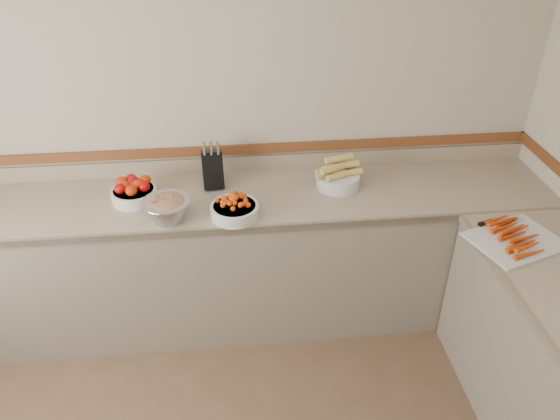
{
  "coord_description": "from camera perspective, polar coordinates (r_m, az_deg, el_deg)",
  "views": [
    {
      "loc": [
        0.1,
        -1.05,
        2.55
      ],
      "look_at": [
        0.35,
        1.35,
        1.0
      ],
      "focal_mm": 35.0,
      "sensor_mm": 36.0,
      "label": 1
    }
  ],
  "objects": [
    {
      "name": "cutting_board",
      "position": [
        3.05,
        23.37,
        -2.67
      ],
      "size": [
        0.52,
        0.46,
        0.06
      ],
      "color": "silver",
      "rests_on": "counter_right"
    },
    {
      "name": "cherry_tomato_bowl",
      "position": [
        2.99,
        -4.77,
        0.19
      ],
      "size": [
        0.27,
        0.27,
        0.15
      ],
      "color": "silver",
      "rests_on": "counter_back"
    },
    {
      "name": "rhubarb_bowl",
      "position": [
        2.99,
        -11.71,
        0.22
      ],
      "size": [
        0.26,
        0.26,
        0.15
      ],
      "color": "#B2B2BA",
      "rests_on": "counter_back"
    },
    {
      "name": "back_wall",
      "position": [
        3.3,
        -7.36,
        10.16
      ],
      "size": [
        4.0,
        0.0,
        4.0
      ],
      "primitive_type": "plane",
      "rotation": [
        1.57,
        0.0,
        0.0
      ],
      "color": "#B6AC96",
      "rests_on": "ground_plane"
    },
    {
      "name": "knife_block",
      "position": [
        3.25,
        -7.06,
        4.34
      ],
      "size": [
        0.13,
        0.16,
        0.29
      ],
      "color": "black",
      "rests_on": "counter_back"
    },
    {
      "name": "counter_back",
      "position": [
        3.44,
        -6.4,
        -5.07
      ],
      "size": [
        4.0,
        0.65,
        1.08
      ],
      "color": "gray",
      "rests_on": "ground_plane"
    },
    {
      "name": "tomato_bowl",
      "position": [
        3.23,
        -15.06,
        1.96
      ],
      "size": [
        0.26,
        0.26,
        0.13
      ],
      "color": "silver",
      "rests_on": "counter_back"
    },
    {
      "name": "corn_bowl",
      "position": [
        3.27,
        6.06,
        3.49
      ],
      "size": [
        0.29,
        0.26,
        0.19
      ],
      "color": "silver",
      "rests_on": "counter_back"
    }
  ]
}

